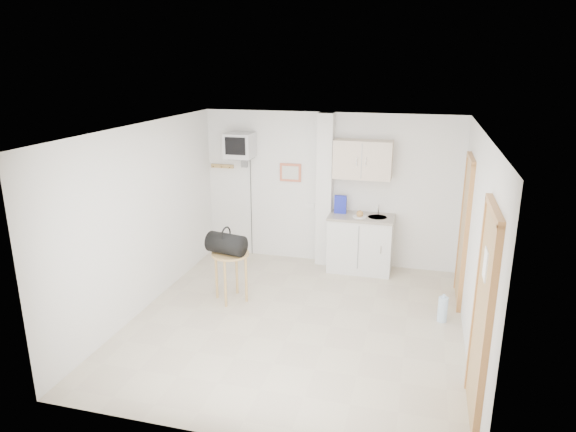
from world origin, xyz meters
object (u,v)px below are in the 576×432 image
(crt_television, at_px, (240,146))
(water_bottle, at_px, (443,309))
(duffel_bag, at_px, (226,244))
(round_table, at_px, (231,261))

(crt_television, relative_size, water_bottle, 5.69)
(duffel_bag, height_order, water_bottle, duffel_bag)
(duffel_bag, bearing_deg, round_table, 58.64)
(crt_television, bearing_deg, water_bottle, -24.57)
(duffel_bag, relative_size, water_bottle, 1.53)
(duffel_bag, bearing_deg, water_bottle, 15.42)
(crt_television, height_order, duffel_bag, crt_television)
(crt_television, xyz_separation_m, water_bottle, (3.29, -1.51, -1.77))
(water_bottle, bearing_deg, crt_television, 155.43)
(crt_television, height_order, round_table, crt_television)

